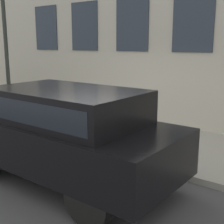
# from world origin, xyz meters

# --- Properties ---
(ground_plane) EXTENTS (80.00, 80.00, 0.00)m
(ground_plane) POSITION_xyz_m (0.00, 0.00, 0.00)
(ground_plane) COLOR #47474C
(sidewalk) EXTENTS (3.08, 60.00, 0.13)m
(sidewalk) POSITION_xyz_m (1.54, 0.00, 0.06)
(sidewalk) COLOR #9E9B93
(sidewalk) RESTS_ON ground_plane
(fire_hydrant) EXTENTS (0.31, 0.43, 0.82)m
(fire_hydrant) POSITION_xyz_m (0.48, 0.27, 0.55)
(fire_hydrant) COLOR gold
(fire_hydrant) RESTS_ON sidewalk
(person) EXTENTS (0.27, 0.18, 1.13)m
(person) POSITION_xyz_m (0.83, -0.47, 0.81)
(person) COLOR navy
(person) RESTS_ON sidewalk
(parked_truck_black_near) EXTENTS (1.89, 4.40, 1.73)m
(parked_truck_black_near) POSITION_xyz_m (-1.33, -0.54, 1.00)
(parked_truck_black_near) COLOR black
(parked_truck_black_near) RESTS_ON ground_plane
(street_lamp) EXTENTS (0.36, 0.36, 5.06)m
(street_lamp) POSITION_xyz_m (0.77, 4.16, 3.29)
(street_lamp) COLOR #2D332D
(street_lamp) RESTS_ON sidewalk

